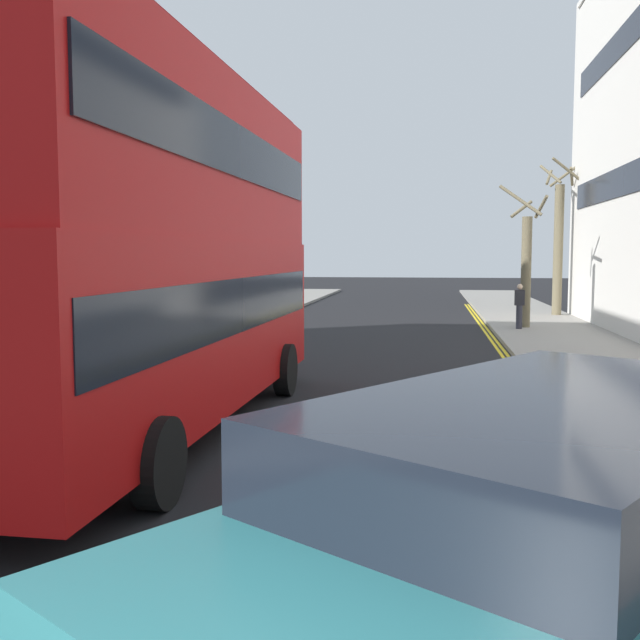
% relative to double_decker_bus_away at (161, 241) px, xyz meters
% --- Properties ---
extents(sidewalk_right, '(4.00, 80.00, 0.14)m').
position_rel_double_decker_bus_away_xyz_m(sidewalk_right, '(8.45, 5.34, -2.96)').
color(sidewalk_right, gray).
rests_on(sidewalk_right, ground).
extents(sidewalk_left, '(4.00, 80.00, 0.14)m').
position_rel_double_decker_bus_away_xyz_m(sidewalk_left, '(-4.55, 5.34, -2.96)').
color(sidewalk_left, gray).
rests_on(sidewalk_left, ground).
extents(kerb_line_outer, '(0.10, 56.00, 0.01)m').
position_rel_double_decker_bus_away_xyz_m(kerb_line_outer, '(6.35, 3.34, -3.03)').
color(kerb_line_outer, yellow).
rests_on(kerb_line_outer, ground).
extents(kerb_line_inner, '(0.10, 56.00, 0.01)m').
position_rel_double_decker_bus_away_xyz_m(kerb_line_inner, '(6.19, 3.34, -3.03)').
color(kerb_line_inner, yellow).
rests_on(kerb_line_inner, ground).
extents(double_decker_bus_away, '(2.94, 10.85, 5.64)m').
position_rel_double_decker_bus_away_xyz_m(double_decker_bus_away, '(0.00, 0.00, 0.00)').
color(double_decker_bus_away, '#B20F0F').
rests_on(double_decker_bus_away, ground).
extents(taxi_minivan, '(4.22, 5.03, 2.12)m').
position_rel_double_decker_bus_away_xyz_m(taxi_minivan, '(4.67, -7.40, -1.96)').
color(taxi_minivan, teal).
rests_on(taxi_minivan, ground).
extents(pedestrian_far, '(0.34, 0.22, 1.62)m').
position_rel_double_decker_bus_away_xyz_m(pedestrian_far, '(7.39, 16.22, -2.04)').
color(pedestrian_far, '#2D2D38').
rests_on(pedestrian_far, sidewalk_right).
extents(street_tree_near, '(1.86, 1.88, 6.82)m').
position_rel_double_decker_bus_away_xyz_m(street_tree_near, '(9.79, 22.80, 0.29)').
color(street_tree_near, '#6B6047').
rests_on(street_tree_near, sidewalk_right).
extents(street_tree_mid, '(1.77, 1.76, 5.19)m').
position_rel_double_decker_bus_away_xyz_m(street_tree_mid, '(7.67, 16.87, -0.62)').
color(street_tree_mid, '#6B6047').
rests_on(street_tree_mid, sidewalk_right).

